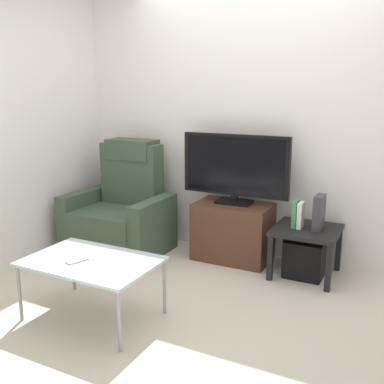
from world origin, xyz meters
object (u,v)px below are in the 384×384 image
object	(u,v)px
game_console	(319,212)
television	(235,167)
side_table	(306,235)
coffee_table	(92,264)
subwoofer_box	(305,258)
recliner_armchair	(121,212)
book_middle	(301,215)
book_leftmost	(295,214)
tv_stand	(233,231)
cell_phone	(77,260)

from	to	relation	value
game_console	television	bearing A→B (deg)	174.43
side_table	coffee_table	distance (m)	1.82
subwoofer_box	game_console	distance (m)	0.42
coffee_table	television	bearing A→B (deg)	72.78
recliner_armchair	subwoofer_box	size ratio (longest dim) A/B	3.37
subwoofer_box	book_middle	distance (m)	0.38
television	game_console	world-z (taller)	television
subwoofer_box	game_console	xyz separation A→B (m)	(0.09, 0.01, 0.41)
television	book_leftmost	size ratio (longest dim) A/B	4.31
coffee_table	book_middle	bearing A→B (deg)	51.31
television	book_middle	size ratio (longest dim) A/B	4.56
tv_stand	book_leftmost	xyz separation A→B (m)	(0.60, -0.09, 0.27)
subwoofer_box	game_console	bearing A→B (deg)	6.34
subwoofer_box	cell_phone	bearing A→B (deg)	-130.06
subwoofer_box	book_middle	xyz separation A→B (m)	(-0.05, -0.02, 0.38)
book_middle	subwoofer_box	bearing A→B (deg)	20.49
recliner_armchair	book_middle	bearing A→B (deg)	-1.78
side_table	cell_phone	xyz separation A→B (m)	(-1.23, -1.46, 0.07)
coffee_table	cell_phone	size ratio (longest dim) A/B	6.00
book_leftmost	coffee_table	xyz separation A→B (m)	(-1.06, -1.38, -0.14)
book_leftmost	subwoofer_box	bearing A→B (deg)	11.31
book_leftmost	game_console	world-z (taller)	game_console
recliner_armchair	book_middle	size ratio (longest dim) A/B	4.86
recliner_armchair	side_table	xyz separation A→B (m)	(1.81, 0.15, -0.01)
television	book_leftmost	distance (m)	0.69
cell_phone	book_middle	bearing A→B (deg)	72.43
book_middle	game_console	size ratio (longest dim) A/B	0.76
tv_stand	side_table	bearing A→B (deg)	-5.55
book_middle	coffee_table	world-z (taller)	book_middle
tv_stand	television	size ratio (longest dim) A/B	0.69
side_table	book_middle	distance (m)	0.19
television	subwoofer_box	xyz separation A→B (m)	(0.70, -0.09, -0.72)
side_table	coffee_table	xyz separation A→B (m)	(-1.16, -1.40, 0.04)
side_table	coffee_table	size ratio (longest dim) A/B	0.60
television	cell_phone	world-z (taller)	television
book_middle	tv_stand	bearing A→B (deg)	172.24
cell_phone	side_table	bearing A→B (deg)	71.57
television	subwoofer_box	distance (m)	1.01
tv_stand	coffee_table	bearing A→B (deg)	-107.43
coffee_table	cell_phone	bearing A→B (deg)	-138.42
game_console	subwoofer_box	bearing A→B (deg)	-173.66
television	side_table	distance (m)	0.87
subwoofer_box	book_leftmost	world-z (taller)	book_leftmost
side_table	game_console	bearing A→B (deg)	6.34
book_middle	game_console	bearing A→B (deg)	11.81
subwoofer_box	coffee_table	distance (m)	1.83
television	side_table	bearing A→B (deg)	-7.09
book_leftmost	book_middle	size ratio (longest dim) A/B	1.06
television	coffee_table	bearing A→B (deg)	-107.22
cell_phone	television	bearing A→B (deg)	92.66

